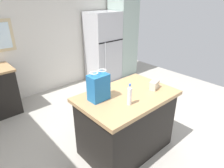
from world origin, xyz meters
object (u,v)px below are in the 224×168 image
kitchen_island (126,123)px  small_box (154,85)px  shopping_bag (99,87)px  tall_cabinet (123,34)px  refrigerator (103,47)px  bottle (129,95)px

kitchen_island → small_box: size_ratio=7.83×
shopping_bag → tall_cabinet: bearing=40.2°
kitchen_island → refrigerator: bearing=57.6°
kitchen_island → bottle: (-0.16, -0.19, 0.57)m
kitchen_island → shopping_bag: shopping_bag is taller
tall_cabinet → shopping_bag: (-2.49, -2.11, -0.04)m
kitchen_island → tall_cabinet: tall_cabinet is taller
refrigerator → small_box: bearing=-113.3°
kitchen_island → refrigerator: size_ratio=0.75×
kitchen_island → shopping_bag: size_ratio=3.39×
shopping_bag → small_box: shopping_bag is taller
shopping_bag → refrigerator: bearing=49.7°
kitchen_island → tall_cabinet: bearing=46.6°
tall_cabinet → bottle: tall_cabinet is taller
refrigerator → bottle: (-1.59, -2.44, 0.16)m
small_box → shopping_bag: bearing=160.4°
small_box → refrigerator: bearing=66.7°
refrigerator → bottle: refrigerator is taller
refrigerator → shopping_bag: size_ratio=4.55×
shopping_bag → bottle: size_ratio=1.40×
refrigerator → bottle: size_ratio=6.39×
shopping_bag → kitchen_island: bearing=-22.4°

